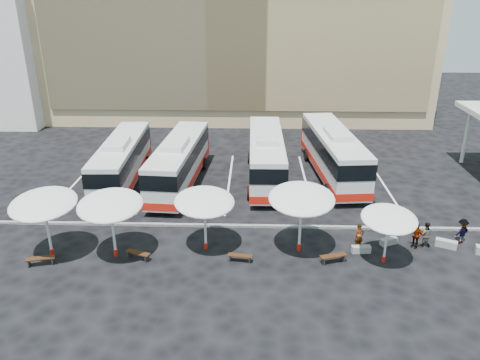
{
  "coord_description": "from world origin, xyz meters",
  "views": [
    {
      "loc": [
        1.91,
        -25.86,
        14.13
      ],
      "look_at": [
        1.0,
        3.0,
        2.2
      ],
      "focal_mm": 35.0,
      "sensor_mm": 36.0,
      "label": 1
    }
  ],
  "objects_px": {
    "sunshade_3": "(302,199)",
    "wood_bench_0": "(40,259)",
    "bus_2": "(266,155)",
    "passenger_3": "(462,231)",
    "bus_3": "(333,152)",
    "sunshade_4": "(389,219)",
    "sunshade_0": "(43,204)",
    "passenger_0": "(359,236)",
    "wood_bench_3": "(333,257)",
    "conc_bench_0": "(361,249)",
    "sunshade_2": "(204,202)",
    "passenger_2": "(416,235)",
    "bus_0": "(122,160)",
    "sunshade_1": "(110,205)",
    "conc_bench_2": "(446,244)",
    "wood_bench_1": "(138,254)",
    "bus_1": "(179,161)",
    "wood_bench_2": "(240,257)",
    "conc_bench_1": "(389,241)",
    "passenger_1": "(425,234)"
  },
  "relations": [
    {
      "from": "sunshade_3",
      "to": "sunshade_1",
      "type": "bearing_deg",
      "value": -174.98
    },
    {
      "from": "bus_2",
      "to": "wood_bench_0",
      "type": "height_order",
      "value": "bus_2"
    },
    {
      "from": "sunshade_0",
      "to": "sunshade_2",
      "type": "distance_m",
      "value": 8.73
    },
    {
      "from": "conc_bench_2",
      "to": "sunshade_4",
      "type": "bearing_deg",
      "value": -156.94
    },
    {
      "from": "passenger_1",
      "to": "wood_bench_3",
      "type": "bearing_deg",
      "value": 29.75
    },
    {
      "from": "sunshade_3",
      "to": "wood_bench_1",
      "type": "relative_size",
      "value": 2.69
    },
    {
      "from": "bus_1",
      "to": "passenger_3",
      "type": "relative_size",
      "value": 7.71
    },
    {
      "from": "bus_1",
      "to": "wood_bench_3",
      "type": "relative_size",
      "value": 7.74
    },
    {
      "from": "sunshade_0",
      "to": "passenger_0",
      "type": "xyz_separation_m",
      "value": [
        17.55,
        1.35,
        -2.46
      ]
    },
    {
      "from": "sunshade_0",
      "to": "sunshade_3",
      "type": "xyz_separation_m",
      "value": [
        14.08,
        0.99,
        0.07
      ]
    },
    {
      "from": "sunshade_1",
      "to": "passenger_0",
      "type": "relative_size",
      "value": 2.58
    },
    {
      "from": "sunshade_0",
      "to": "sunshade_4",
      "type": "relative_size",
      "value": 1.21
    },
    {
      "from": "sunshade_4",
      "to": "conc_bench_0",
      "type": "distance_m",
      "value": 2.85
    },
    {
      "from": "sunshade_0",
      "to": "wood_bench_3",
      "type": "bearing_deg",
      "value": -0.9
    },
    {
      "from": "conc_bench_2",
      "to": "passenger_0",
      "type": "distance_m",
      "value": 5.22
    },
    {
      "from": "bus_1",
      "to": "sunshade_4",
      "type": "distance_m",
      "value": 16.81
    },
    {
      "from": "wood_bench_3",
      "to": "sunshade_2",
      "type": "bearing_deg",
      "value": 170.18
    },
    {
      "from": "wood_bench_1",
      "to": "wood_bench_2",
      "type": "relative_size",
      "value": 1.06
    },
    {
      "from": "bus_0",
      "to": "bus_2",
      "type": "distance_m",
      "value": 11.15
    },
    {
      "from": "bus_3",
      "to": "sunshade_4",
      "type": "xyz_separation_m",
      "value": [
        0.98,
        -12.88,
        0.62
      ]
    },
    {
      "from": "wood_bench_0",
      "to": "bus_2",
      "type": "bearing_deg",
      "value": 46.03
    },
    {
      "from": "sunshade_2",
      "to": "wood_bench_3",
      "type": "xyz_separation_m",
      "value": [
        7.18,
        -1.24,
        -2.67
      ]
    },
    {
      "from": "sunshade_0",
      "to": "passenger_3",
      "type": "xyz_separation_m",
      "value": [
        23.76,
        2.18,
        -2.45
      ]
    },
    {
      "from": "conc_bench_1",
      "to": "conc_bench_2",
      "type": "distance_m",
      "value": 3.3
    },
    {
      "from": "sunshade_0",
      "to": "wood_bench_0",
      "type": "height_order",
      "value": "sunshade_0"
    },
    {
      "from": "sunshade_2",
      "to": "bus_1",
      "type": "bearing_deg",
      "value": 106.96
    },
    {
      "from": "wood_bench_3",
      "to": "conc_bench_0",
      "type": "xyz_separation_m",
      "value": [
        1.77,
        1.12,
        -0.15
      ]
    },
    {
      "from": "sunshade_1",
      "to": "wood_bench_3",
      "type": "relative_size",
      "value": 2.56
    },
    {
      "from": "sunshade_2",
      "to": "passenger_2",
      "type": "relative_size",
      "value": 2.79
    },
    {
      "from": "sunshade_2",
      "to": "sunshade_3",
      "type": "relative_size",
      "value": 1.09
    },
    {
      "from": "wood_bench_0",
      "to": "wood_bench_1",
      "type": "height_order",
      "value": "wood_bench_0"
    },
    {
      "from": "passenger_0",
      "to": "passenger_1",
      "type": "relative_size",
      "value": 1.01
    },
    {
      "from": "conc_bench_0",
      "to": "passenger_2",
      "type": "bearing_deg",
      "value": 12.15
    },
    {
      "from": "sunshade_4",
      "to": "sunshade_2",
      "type": "bearing_deg",
      "value": 173.77
    },
    {
      "from": "wood_bench_3",
      "to": "passenger_2",
      "type": "bearing_deg",
      "value": 19.96
    },
    {
      "from": "passenger_0",
      "to": "passenger_2",
      "type": "bearing_deg",
      "value": -15.29
    },
    {
      "from": "bus_2",
      "to": "conc_bench_0",
      "type": "height_order",
      "value": "bus_2"
    },
    {
      "from": "bus_3",
      "to": "sunshade_0",
      "type": "xyz_separation_m",
      "value": [
        -17.7,
        -12.78,
        1.18
      ]
    },
    {
      "from": "wood_bench_2",
      "to": "sunshade_3",
      "type": "bearing_deg",
      "value": 21.12
    },
    {
      "from": "sunshade_3",
      "to": "wood_bench_0",
      "type": "height_order",
      "value": "sunshade_3"
    },
    {
      "from": "wood_bench_3",
      "to": "conc_bench_0",
      "type": "height_order",
      "value": "wood_bench_3"
    },
    {
      "from": "bus_3",
      "to": "conc_bench_0",
      "type": "relative_size",
      "value": 11.83
    },
    {
      "from": "wood_bench_2",
      "to": "conc_bench_2",
      "type": "distance_m",
      "value": 12.2
    },
    {
      "from": "bus_0",
      "to": "sunshade_3",
      "type": "xyz_separation_m",
      "value": [
        12.81,
        -9.85,
        1.42
      ]
    },
    {
      "from": "bus_3",
      "to": "sunshade_2",
      "type": "height_order",
      "value": "bus_3"
    },
    {
      "from": "wood_bench_2",
      "to": "conc_bench_0",
      "type": "height_order",
      "value": "wood_bench_2"
    },
    {
      "from": "bus_3",
      "to": "wood_bench_3",
      "type": "height_order",
      "value": "bus_3"
    },
    {
      "from": "sunshade_4",
      "to": "passenger_2",
      "type": "relative_size",
      "value": 2.01
    },
    {
      "from": "conc_bench_2",
      "to": "wood_bench_2",
      "type": "bearing_deg",
      "value": -170.81
    },
    {
      "from": "bus_2",
      "to": "passenger_3",
      "type": "distance_m",
      "value": 15.1
    }
  ]
}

